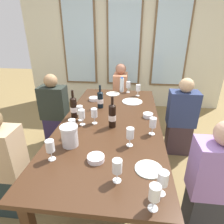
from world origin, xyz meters
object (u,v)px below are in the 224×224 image
object	(u,v)px
white_plate_1	(132,102)
wine_bottle_2	(112,115)
wine_glass_4	(72,125)
wine_glass_1	(155,194)
metal_pitcher	(70,136)
wine_glass_7	(50,146)
dining_table	(111,127)
wine_bottle_0	(100,99)
seated_person_3	(213,185)
tasting_bowl_2	(96,158)
wine_glass_6	(138,88)
seated_person_2	(4,167)
wine_glass_11	(82,115)
wine_bottle_1	(74,107)
wine_glass_5	(130,134)
wine_glass_8	(128,85)
seated_person_4	(120,95)
seated_person_0	(55,113)
white_plate_0	(149,169)
tasting_bowl_1	(94,99)
seated_person_1	(181,119)
white_plate_2	(113,94)
wine_glass_10	(80,111)
wine_glass_0	(163,179)
tasting_bowl_0	(148,115)
water_bottle	(122,85)
wine_glass_3	(94,114)
wine_glass_9	(117,167)
wine_glass_2	(153,123)

from	to	relation	value
white_plate_1	wine_bottle_2	xyz separation A→B (m)	(-0.20, -0.74, 0.13)
wine_glass_4	wine_glass_1	bearing A→B (deg)	-46.02
metal_pitcher	wine_glass_7	bearing A→B (deg)	-112.29
dining_table	wine_glass_7	world-z (taller)	wine_glass_7
wine_bottle_0	seated_person_3	distance (m)	1.52
tasting_bowl_2	wine_glass_6	size ratio (longest dim) A/B	0.79
dining_table	seated_person_2	bearing A→B (deg)	-146.20
tasting_bowl_2	wine_glass_11	distance (m)	0.64
wine_bottle_1	wine_glass_5	distance (m)	0.82
wine_glass_8	seated_person_4	bearing A→B (deg)	108.96
dining_table	wine_bottle_0	bearing A→B (deg)	115.14
seated_person_0	seated_person_4	world-z (taller)	same
seated_person_4	metal_pitcher	bearing A→B (deg)	-98.51
dining_table	seated_person_2	distance (m)	1.11
white_plate_0	tasting_bowl_1	xyz separation A→B (m)	(-0.69, 1.36, 0.02)
white_plate_1	seated_person_1	world-z (taller)	seated_person_1
wine_bottle_0	wine_bottle_1	xyz separation A→B (m)	(-0.25, -0.33, 0.02)
wine_bottle_0	tasting_bowl_1	distance (m)	0.29
wine_glass_8	white_plate_2	bearing A→B (deg)	-152.18
seated_person_2	wine_glass_10	bearing A→B (deg)	46.45
wine_glass_5	wine_glass_10	size ratio (longest dim) A/B	1.00
seated_person_1	wine_glass_4	bearing A→B (deg)	-143.17
wine_glass_5	wine_glass_8	bearing A→B (deg)	92.72
white_plate_0	wine_glass_1	world-z (taller)	wine_glass_1
wine_glass_0	wine_glass_4	xyz separation A→B (m)	(-0.76, 0.61, -0.00)
wine_bottle_1	wine_glass_5	world-z (taller)	wine_bottle_1
wine_bottle_2	tasting_bowl_0	bearing A→B (deg)	35.12
wine_bottle_1	tasting_bowl_0	size ratio (longest dim) A/B	2.88
water_bottle	wine_glass_4	size ratio (longest dim) A/B	1.38
tasting_bowl_0	seated_person_3	size ratio (longest dim) A/B	0.10
tasting_bowl_0	wine_glass_11	distance (m)	0.77
seated_person_2	wine_glass_4	bearing A→B (deg)	24.67
dining_table	white_plate_1	world-z (taller)	white_plate_1
wine_bottle_2	water_bottle	xyz separation A→B (m)	(0.02, 1.18, -0.02)
wine_bottle_0	wine_glass_3	size ratio (longest dim) A/B	1.72
wine_glass_3	tasting_bowl_2	bearing A→B (deg)	-77.69
tasting_bowl_0	tasting_bowl_1	size ratio (longest dim) A/B	0.82
wine_bottle_2	wine_glass_11	size ratio (longest dim) A/B	1.93
dining_table	wine_glass_8	size ratio (longest dim) A/B	13.20
tasting_bowl_1	wine_glass_6	size ratio (longest dim) A/B	0.80
wine_glass_1	seated_person_1	size ratio (longest dim) A/B	0.16
wine_glass_10	seated_person_4	bearing A→B (deg)	77.27
seated_person_4	wine_glass_9	bearing A→B (deg)	-86.32
wine_glass_1	white_plate_0	bearing A→B (deg)	90.65
wine_bottle_1	wine_glass_2	size ratio (longest dim) A/B	1.90
white_plate_0	wine_glass_10	world-z (taller)	wine_glass_10
wine_glass_0	seated_person_0	xyz separation A→B (m)	(-1.35, 1.55, -0.34)
white_plate_0	seated_person_1	size ratio (longest dim) A/B	0.19
dining_table	seated_person_3	xyz separation A→B (m)	(0.91, -0.62, -0.15)
wine_glass_5	white_plate_0	bearing A→B (deg)	-63.18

